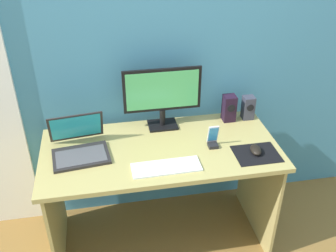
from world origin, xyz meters
TOP-DOWN VIEW (x-y plane):
  - ground_plane at (0.00, 0.00)m, footprint 8.00×8.00m
  - wall_back at (0.00, 0.39)m, footprint 6.00×0.04m
  - desk at (0.00, 0.00)m, footprint 1.36×0.65m
  - monitor at (0.05, 0.24)m, footprint 0.47×0.14m
  - speaker_right at (0.61, 0.23)m, footprint 0.07×0.07m
  - speaker_near_monitor at (0.48, 0.23)m, footprint 0.08×0.08m
  - laptop at (-0.45, 0.03)m, footprint 0.34×0.33m
  - keyboard_external at (0.00, -0.19)m, footprint 0.37×0.14m
  - mousepad at (0.52, -0.16)m, footprint 0.25×0.20m
  - mouse at (0.52, -0.15)m, footprint 0.07×0.11m
  - phone_in_dock at (0.30, -0.04)m, footprint 0.06×0.06m

SIDE VIEW (x-z plane):
  - ground_plane at x=0.00m, z-range 0.00..0.00m
  - desk at x=0.00m, z-range 0.21..0.95m
  - mousepad at x=0.52m, z-range 0.73..0.74m
  - keyboard_external at x=0.00m, z-range 0.73..0.74m
  - mouse at x=0.52m, z-range 0.74..0.77m
  - laptop at x=-0.45m, z-range 0.67..0.88m
  - phone_in_dock at x=0.30m, z-range 0.71..0.85m
  - speaker_right at x=0.61m, z-range 0.73..0.89m
  - speaker_near_monitor at x=0.48m, z-range 0.73..0.91m
  - monitor at x=0.05m, z-range 0.76..1.15m
  - wall_back at x=0.00m, z-range 0.00..2.50m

